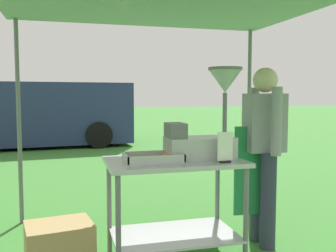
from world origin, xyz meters
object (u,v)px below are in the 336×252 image
donut_tray (154,159)px  supply_crate (59,245)px  stall_canopy (171,2)px  donut_fryer (206,124)px  donut_cart (174,188)px  vendor (263,147)px  van_navy (35,114)px  menu_sign (225,150)px

donut_tray → supply_crate: bearing=166.2°
stall_canopy → donut_fryer: bearing=-20.7°
donut_cart → donut_tray: size_ratio=2.46×
vendor → van_navy: (-2.51, 7.62, -0.03)m
donut_cart → donut_tray: (-0.18, -0.07, 0.26)m
vendor → van_navy: 8.03m
stall_canopy → menu_sign: stall_canopy is taller
stall_canopy → supply_crate: 2.16m
donut_tray → vendor: bearing=9.4°
stall_canopy → vendor: stall_canopy is taller
donut_tray → stall_canopy: bearing=43.0°
stall_canopy → donut_cart: bearing=-90.0°
donut_tray → donut_fryer: size_ratio=0.59×
donut_tray → vendor: size_ratio=0.28×
menu_sign → donut_fryer: bearing=106.2°
donut_tray → van_navy: (-1.46, 7.80, 0.01)m
supply_crate → van_navy: bearing=95.4°
stall_canopy → donut_tray: 1.29m
donut_cart → supply_crate: donut_cart is taller
donut_tray → supply_crate: donut_tray is taller
donut_cart → supply_crate: (-0.92, 0.11, -0.42)m
donut_fryer → vendor: vendor is taller
donut_fryer → vendor: size_ratio=0.47×
vendor → supply_crate: (-1.78, 0.01, -0.73)m
menu_sign → vendor: bearing=33.0°
stall_canopy → menu_sign: bearing=-44.6°
donut_fryer → menu_sign: donut_fryer is taller
donut_cart → donut_fryer: size_ratio=1.46×
van_navy → donut_tray: bearing=-79.4°
donut_fryer → supply_crate: (-1.20, 0.11, -0.95)m
donut_fryer → van_navy: van_navy is taller
donut_tray → supply_crate: size_ratio=0.79×
menu_sign → vendor: (0.52, 0.34, -0.04)m
stall_canopy → donut_tray: stall_canopy is taller
stall_canopy → supply_crate: stall_canopy is taller
stall_canopy → donut_fryer: (0.27, -0.10, -1.00)m
donut_fryer → supply_crate: size_ratio=1.34×
donut_fryer → vendor: 0.64m
menu_sign → supply_crate: size_ratio=0.43×
vendor → van_navy: size_ratio=0.32×
donut_fryer → donut_tray: bearing=-171.6°
stall_canopy → donut_fryer: size_ratio=3.77×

